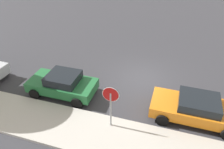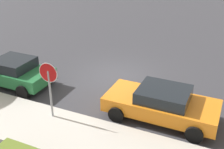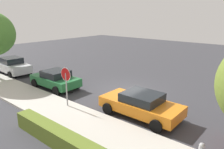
# 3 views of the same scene
# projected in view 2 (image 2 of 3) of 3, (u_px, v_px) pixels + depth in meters

# --- Properties ---
(ground_plane) EXTENTS (60.00, 60.00, 0.00)m
(ground_plane) POSITION_uv_depth(u_px,v_px,m) (117.00, 76.00, 14.71)
(ground_plane) COLOR #38383D
(sidewalk_curb) EXTENTS (32.00, 2.55, 0.14)m
(sidewalk_curb) POSITION_uv_depth(u_px,v_px,m) (58.00, 132.00, 10.33)
(sidewalk_curb) COLOR beige
(sidewalk_curb) RESTS_ON ground_plane
(stop_sign) EXTENTS (0.78, 0.08, 2.43)m
(stop_sign) POSITION_uv_depth(u_px,v_px,m) (49.00, 82.00, 10.48)
(stop_sign) COLOR gray
(stop_sign) RESTS_ON ground_plane
(parked_car_green) EXTENTS (3.88, 2.06, 1.36)m
(parked_car_green) POSITION_uv_depth(u_px,v_px,m) (13.00, 71.00, 13.58)
(parked_car_green) COLOR #236B38
(parked_car_green) RESTS_ON ground_plane
(parked_car_orange) EXTENTS (4.38, 2.12, 1.33)m
(parked_car_orange) POSITION_uv_depth(u_px,v_px,m) (161.00, 103.00, 10.96)
(parked_car_orange) COLOR orange
(parked_car_orange) RESTS_ON ground_plane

